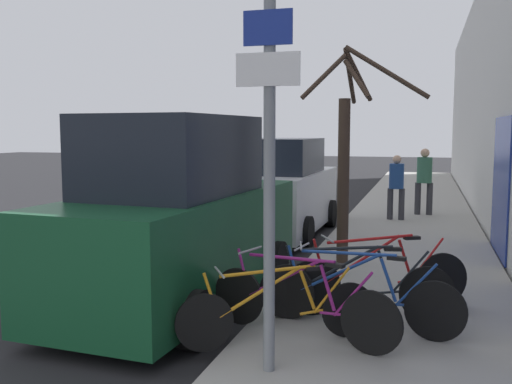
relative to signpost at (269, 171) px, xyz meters
The scene contains 14 objects.
ground_plane 8.35m from the signpost, 101.22° to the left, with size 80.00×80.00×0.00m, color black.
sidewalk_curb 10.97m from the signpost, 84.56° to the left, with size 3.20×32.00×0.15m.
building_facade 11.07m from the signpost, 75.41° to the left, with size 0.23×32.00×6.50m.
signpost is the anchor object (origin of this frame).
bicycle_0 1.65m from the signpost, 96.21° to the left, with size 1.87×1.18×0.83m.
bicycle_1 1.73m from the signpost, 83.35° to the left, with size 2.19×0.77×0.91m.
bicycle_2 2.11m from the signpost, 63.74° to the left, with size 2.32×0.53×0.90m.
bicycle_3 2.32m from the signpost, 69.90° to the left, with size 2.25×0.65×0.90m.
bicycle_4 2.70m from the signpost, 68.16° to the left, with size 2.12×1.15×0.95m.
parked_car_0 2.91m from the signpost, 131.37° to the left, with size 2.24×4.77×2.57m.
parked_car_1 7.87m from the signpost, 103.66° to the left, with size 2.17×4.50×2.20m.
pedestrian_near 10.85m from the signpost, 82.91° to the left, with size 0.46×0.39×1.76m.
pedestrian_far 9.72m from the signpost, 86.02° to the left, with size 0.43×0.36×1.62m.
street_tree 4.66m from the signpost, 88.97° to the left, with size 2.07×1.63×3.62m.
Camera 1 is at (2.92, -1.68, 2.38)m, focal length 40.00 mm.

